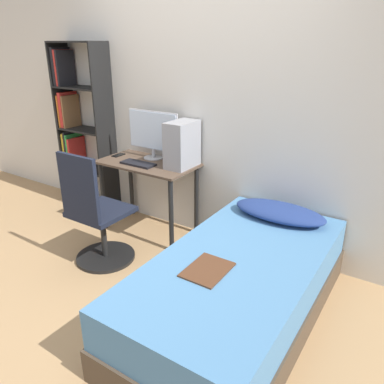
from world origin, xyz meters
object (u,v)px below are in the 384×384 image
bed (238,288)px  pc_tower (182,145)px  keyboard (138,164)px  monitor (153,133)px  bookshelf (79,134)px  office_chair (97,221)px

bed → pc_tower: pc_tower is taller
keyboard → monitor: bearing=93.1°
monitor → keyboard: bearing=-86.9°
keyboard → pc_tower: bearing=25.0°
monitor → pc_tower: size_ratio=1.39×
bookshelf → monitor: bearing=1.5°
office_chair → pc_tower: pc_tower is taller
office_chair → bed: size_ratio=0.53×
office_chair → bed: office_chair is taller
bed → monitor: monitor is taller
bed → pc_tower: (-1.00, 0.79, 0.71)m
bed → monitor: bearing=148.5°
monitor → pc_tower: monitor is taller
bed → keyboard: bearing=156.5°
office_chair → pc_tower: (0.35, 0.79, 0.55)m
bed → pc_tower: size_ratio=4.56×
bookshelf → pc_tower: size_ratio=4.31×
office_chair → bed: 1.36m
office_chair → monitor: 1.06m
bed → keyboard: 1.60m
keyboard → pc_tower: 0.47m
bed → keyboard: size_ratio=5.62×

